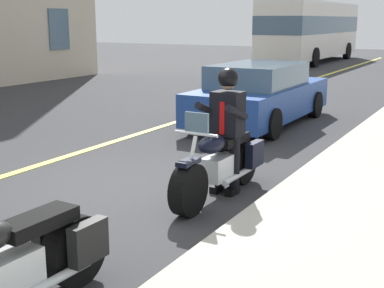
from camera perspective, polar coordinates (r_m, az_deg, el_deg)
The scene contains 7 objects.
ground_plane at distance 7.65m, azimuth -7.45°, elevation -4.90°, with size 80.00×80.00×0.00m, color #333335.
lane_center_stripe at distance 8.95m, azimuth -17.75°, elevation -2.71°, with size 60.00×0.16×0.01m, color #E5DB4C.
motorcycle_main at distance 7.21m, azimuth 3.06°, elevation -2.19°, with size 2.21×0.60×1.26m.
rider_main at distance 7.24m, azimuth 3.79°, elevation 2.62°, with size 0.62×0.55×1.74m.
motorcycle_parked at distance 4.53m, azimuth -18.86°, elevation -12.51°, with size 2.22×0.63×1.26m.
bus_near at distance 31.42m, azimuth 12.73°, elevation 11.99°, with size 11.05×2.70×3.30m.
car_silver at distance 12.34m, azimuth 7.31°, elevation 5.30°, with size 4.60×1.92×1.40m.
Camera 1 is at (5.78, 4.42, 2.36)m, focal length 49.66 mm.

